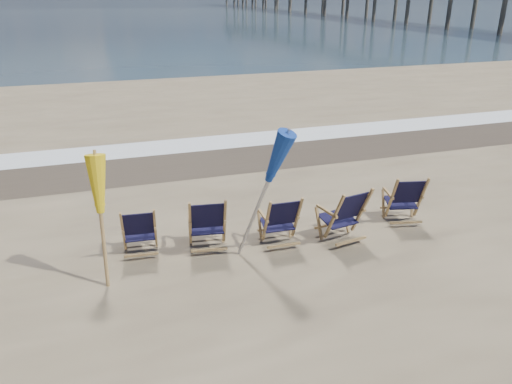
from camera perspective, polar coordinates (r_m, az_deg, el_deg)
ocean at (r=133.42m, az=-18.09°, el=19.40°), size 400.00×400.00×0.00m
surf_foam at (r=14.46m, az=-7.57°, el=5.39°), size 200.00×1.40×0.01m
wet_sand_strip at (r=13.05m, az=-6.30°, el=3.60°), size 200.00×2.60×0.00m
beach_chair_0 at (r=8.37m, az=-11.42°, el=-4.32°), size 0.65×0.71×0.92m
beach_chair_1 at (r=8.34m, az=-3.58°, el=-3.59°), size 0.75×0.82×1.02m
beach_chair_2 at (r=8.53m, az=4.74°, el=-3.17°), size 0.65×0.73×0.98m
beach_chair_3 at (r=8.86m, az=12.01°, el=-2.31°), size 0.80×0.87×1.06m
beach_chair_4 at (r=9.77m, az=18.35°, el=-0.81°), size 0.80×0.86×1.01m
umbrella_yellow at (r=7.43m, az=-17.64°, el=-0.07°), size 0.30×0.30×1.96m
umbrella_blue at (r=7.53m, az=0.39°, el=4.40°), size 0.30×0.30×2.37m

